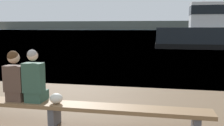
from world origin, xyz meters
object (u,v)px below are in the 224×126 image
object	(u,v)px
person_left	(15,78)
tugboat_red	(201,34)
bench_main	(54,107)
person_right	(34,80)
shopping_bag	(56,98)

from	to	relation	value
person_left	tugboat_red	xyz separation A→B (m)	(6.27, 18.95, 0.37)
bench_main	person_right	world-z (taller)	person_right
bench_main	shopping_bag	bearing A→B (deg)	-22.86
bench_main	shopping_bag	world-z (taller)	shopping_bag
person_right	tugboat_red	xyz separation A→B (m)	(5.88, 18.95, 0.37)
person_left	person_right	distance (m)	0.39
bench_main	person_right	size ratio (longest dim) A/B	5.70
person_left	bench_main	bearing A→B (deg)	-0.45
person_left	shopping_bag	world-z (taller)	person_left
bench_main	tugboat_red	size ratio (longest dim) A/B	0.74
bench_main	person_left	distance (m)	0.94
shopping_bag	tugboat_red	xyz separation A→B (m)	(5.44, 18.98, 0.71)
person_left	shopping_bag	xyz separation A→B (m)	(0.83, -0.03, -0.34)
tugboat_red	shopping_bag	bearing A→B (deg)	165.05
shopping_bag	tugboat_red	bearing A→B (deg)	74.01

